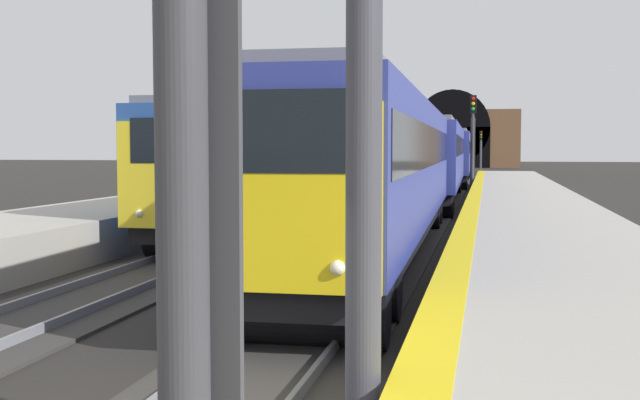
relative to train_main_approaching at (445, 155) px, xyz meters
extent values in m
cube|color=yellow|center=(-46.12, -2.27, -1.30)|extent=(112.00, 0.50, 0.01)
cube|color=navy|center=(-31.99, 0.00, 0.10)|extent=(20.92, 3.05, 2.95)
cube|color=black|center=(-31.99, 0.00, 0.52)|extent=(20.09, 3.07, 0.95)
cube|color=slate|center=(-31.99, 0.00, 1.67)|extent=(20.29, 2.64, 0.20)
cube|color=black|center=(-31.99, 0.00, -1.57)|extent=(20.50, 2.72, 0.53)
cylinder|color=black|center=(-41.23, -0.15, -1.90)|extent=(0.99, 2.52, 0.96)
cylinder|color=black|center=(-39.43, -0.12, -1.90)|extent=(0.99, 2.52, 0.96)
cylinder|color=black|center=(-24.56, 0.12, -1.90)|extent=(0.99, 2.52, 0.96)
cylinder|color=black|center=(-22.76, 0.15, -1.90)|extent=(0.99, 2.52, 0.96)
cube|color=yellow|center=(-42.47, -0.17, -0.16)|extent=(0.16, 2.62, 2.43)
cube|color=black|center=(-42.52, -0.17, 0.69)|extent=(0.07, 1.91, 1.06)
sphere|color=#F2EACC|center=(-42.52, -0.92, -1.02)|extent=(0.20, 0.20, 0.20)
sphere|color=#F2EACC|center=(-42.54, 0.58, -1.02)|extent=(0.20, 0.20, 0.20)
cube|color=navy|center=(-10.58, 0.00, 0.10)|extent=(20.92, 3.05, 2.95)
cube|color=black|center=(-10.58, 0.00, 0.56)|extent=(20.09, 3.07, 0.90)
cube|color=slate|center=(-10.58, 0.00, 1.67)|extent=(20.29, 2.64, 0.20)
cube|color=black|center=(-10.58, 0.00, -1.57)|extent=(20.50, 2.72, 0.53)
cylinder|color=black|center=(-20.08, -0.15, -1.90)|extent=(0.99, 2.52, 0.96)
cylinder|color=black|center=(-18.28, -0.12, -1.90)|extent=(0.99, 2.52, 0.96)
cylinder|color=black|center=(-2.88, 0.12, -1.90)|extent=(0.99, 2.52, 0.96)
cylinder|color=black|center=(-1.08, 0.15, -1.90)|extent=(0.99, 2.52, 0.96)
cube|color=navy|center=(10.84, 0.00, 0.10)|extent=(20.92, 3.05, 2.95)
cube|color=black|center=(10.84, 0.00, 0.53)|extent=(20.09, 3.07, 0.86)
cube|color=slate|center=(10.84, 0.00, 1.67)|extent=(20.29, 2.64, 0.20)
cube|color=black|center=(10.84, 0.00, -1.57)|extent=(20.50, 2.72, 0.53)
cylinder|color=black|center=(1.43, -0.15, -1.90)|extent=(0.99, 2.52, 0.96)
cylinder|color=black|center=(3.23, -0.12, -1.90)|extent=(0.99, 2.52, 0.96)
cylinder|color=black|center=(18.45, 0.12, -1.90)|extent=(0.99, 2.52, 0.96)
cylinder|color=black|center=(20.25, 0.15, -1.90)|extent=(0.99, 2.52, 0.96)
cube|color=navy|center=(32.25, 0.00, 0.10)|extent=(20.92, 3.05, 2.95)
cube|color=black|center=(32.25, 0.00, 0.44)|extent=(20.09, 3.07, 0.91)
cube|color=slate|center=(32.25, 0.00, 1.67)|extent=(20.29, 2.64, 0.20)
cube|color=black|center=(32.25, 0.00, -1.57)|extent=(20.50, 2.72, 0.53)
cylinder|color=black|center=(22.90, -0.15, -1.90)|extent=(0.99, 2.52, 0.96)
cylinder|color=black|center=(24.70, -0.12, -1.90)|extent=(0.99, 2.52, 0.96)
cylinder|color=black|center=(39.81, 0.12, -1.90)|extent=(0.99, 2.52, 0.96)
cylinder|color=black|center=(41.61, 0.15, -1.90)|extent=(0.99, 2.52, 0.96)
cube|color=#264C99|center=(-25.01, 4.55, 0.05)|extent=(19.15, 2.89, 2.99)
cube|color=black|center=(-25.01, 4.55, 0.59)|extent=(18.38, 2.91, 0.87)
cube|color=slate|center=(-25.01, 4.55, 1.65)|extent=(18.57, 2.47, 0.20)
cube|color=black|center=(-25.01, 4.55, -1.62)|extent=(18.76, 2.56, 0.49)
cylinder|color=black|center=(-33.07, 4.63, -1.93)|extent=(0.91, 2.51, 0.89)
cylinder|color=black|center=(-31.27, 4.61, -1.93)|extent=(0.91, 2.51, 0.89)
cylinder|color=black|center=(-18.74, 4.50, -1.93)|extent=(0.91, 2.51, 0.89)
cylinder|color=black|center=(-16.94, 4.48, -1.93)|extent=(0.91, 2.51, 0.89)
cube|color=yellow|center=(-34.61, 4.64, -0.16)|extent=(0.14, 2.61, 2.55)
cube|color=black|center=(-34.66, 4.64, 0.65)|extent=(0.06, 1.90, 1.08)
sphere|color=#F2EACC|center=(-34.67, 3.89, -1.09)|extent=(0.20, 0.20, 0.20)
sphere|color=#F2EACC|center=(-34.66, 5.39, -1.09)|extent=(0.20, 0.20, 0.20)
cube|color=#264C99|center=(-5.42, 4.55, 0.05)|extent=(19.15, 2.89, 2.99)
cube|color=black|center=(-5.42, 4.55, 0.59)|extent=(18.38, 2.91, 1.00)
cube|color=slate|center=(-5.42, 4.55, 1.65)|extent=(18.57, 2.47, 0.20)
cube|color=black|center=(-5.42, 4.55, -1.62)|extent=(18.76, 2.56, 0.49)
cylinder|color=black|center=(-13.52, 4.63, -1.93)|extent=(0.91, 2.51, 0.89)
cylinder|color=black|center=(-11.72, 4.61, -1.93)|extent=(0.91, 2.51, 0.89)
cylinder|color=black|center=(0.87, 4.50, -1.93)|extent=(0.91, 2.51, 0.89)
cylinder|color=black|center=(2.67, 4.48, -1.93)|extent=(0.91, 2.51, 0.89)
cube|color=black|center=(-5.42, 4.55, 2.20)|extent=(1.31, 1.64, 0.90)
cylinder|color=#38383D|center=(-50.00, -1.85, -0.16)|extent=(0.16, 0.16, 4.44)
cube|color=#38383D|center=(-49.86, -1.85, -0.16)|extent=(0.04, 0.28, 4.00)
cylinder|color=#38383D|center=(-4.84, -1.85, 0.05)|extent=(0.16, 0.16, 4.86)
cube|color=black|center=(-4.84, -1.85, 3.00)|extent=(0.20, 0.38, 1.05)
cube|color=#38383D|center=(-4.70, -1.85, 0.05)|extent=(0.04, 0.28, 4.37)
sphere|color=red|center=(-4.97, -1.85, 3.33)|extent=(0.20, 0.20, 0.20)
sphere|color=yellow|center=(-4.97, -1.85, 3.03)|extent=(0.20, 0.20, 0.20)
sphere|color=green|center=(-4.97, -1.85, 2.73)|extent=(0.20, 0.20, 0.20)
cylinder|color=#4C4C54|center=(47.96, -1.85, -0.44)|extent=(0.16, 0.16, 3.87)
cube|color=black|center=(47.96, -1.85, 2.02)|extent=(0.20, 0.38, 1.05)
cube|color=#4C4C54|center=(48.10, -1.85, -0.44)|extent=(0.04, 0.28, 3.49)
sphere|color=red|center=(47.83, -1.85, 2.34)|extent=(0.20, 0.20, 0.20)
sphere|color=yellow|center=(47.83, -1.85, 2.04)|extent=(0.20, 0.20, 0.20)
sphere|color=green|center=(47.83, -1.85, 1.74)|extent=(0.20, 0.20, 0.20)
cylinder|color=#3F3F47|center=(-46.21, -1.82, 0.86)|extent=(0.28, 0.28, 6.48)
cube|color=brown|center=(62.81, 2.28, 1.73)|extent=(2.71, 18.87, 8.22)
cube|color=black|center=(61.40, 2.28, 0.50)|extent=(0.12, 10.57, 5.75)
cylinder|color=black|center=(61.40, 2.28, 3.37)|extent=(0.12, 10.57, 10.57)
cylinder|color=#595B60|center=(1.95, 11.11, 1.13)|extent=(0.22, 0.22, 7.01)
cylinder|color=#595B60|center=(1.95, 10.17, 4.03)|extent=(0.08, 1.88, 0.08)
camera|label=1|loc=(-52.24, -2.75, 0.49)|focal=44.59mm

